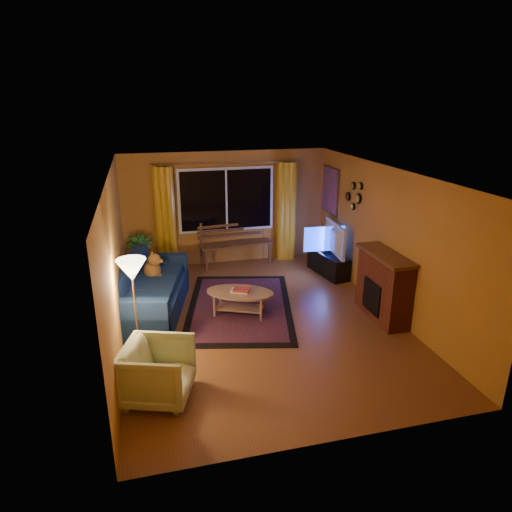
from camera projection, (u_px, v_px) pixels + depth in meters
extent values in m
cube|color=brown|center=(260.00, 320.00, 7.77)|extent=(4.50, 6.00, 0.02)
cube|color=white|center=(261.00, 172.00, 6.93)|extent=(4.50, 6.00, 0.02)
cube|color=#BF7C2F|center=(226.00, 208.00, 10.10)|extent=(4.50, 0.02, 2.50)
cube|color=#BF7C2F|center=(115.00, 262.00, 6.83)|extent=(0.02, 6.00, 2.50)
cube|color=#BF7C2F|center=(387.00, 240.00, 7.88)|extent=(0.02, 6.00, 2.50)
cube|color=black|center=(226.00, 200.00, 9.98)|extent=(2.00, 0.02, 1.30)
cylinder|color=#BF8C3F|center=(226.00, 163.00, 9.67)|extent=(3.20, 0.03, 0.03)
cylinder|color=gold|center=(165.00, 219.00, 9.72)|extent=(0.36, 0.36, 2.24)
cylinder|color=gold|center=(286.00, 212.00, 10.34)|extent=(0.36, 0.36, 2.24)
cube|color=#502F19|center=(236.00, 254.00, 10.24)|extent=(1.68, 0.67, 0.49)
imported|color=#235B1E|center=(140.00, 258.00, 9.26)|extent=(0.55, 0.55, 0.96)
cube|color=#0F2042|center=(151.00, 289.00, 7.84)|extent=(1.48, 2.44, 0.92)
imported|color=#BECE95|center=(158.00, 369.00, 5.64)|extent=(0.97, 1.00, 0.82)
cylinder|color=#BF8C3F|center=(136.00, 312.00, 6.29)|extent=(0.34, 0.34, 1.56)
cube|color=maroon|center=(240.00, 306.00, 8.24)|extent=(2.45, 3.24, 0.02)
cylinder|color=#A0755A|center=(240.00, 303.00, 7.91)|extent=(1.55, 1.55, 0.43)
cube|color=black|center=(328.00, 264.00, 9.68)|extent=(0.56, 1.17, 0.47)
imported|color=black|center=(330.00, 238.00, 9.50)|extent=(0.24, 1.15, 0.66)
cube|color=maroon|center=(384.00, 287.00, 7.69)|extent=(0.40, 1.20, 1.10)
cube|color=#D24724|center=(330.00, 190.00, 9.97)|extent=(0.04, 0.76, 0.96)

